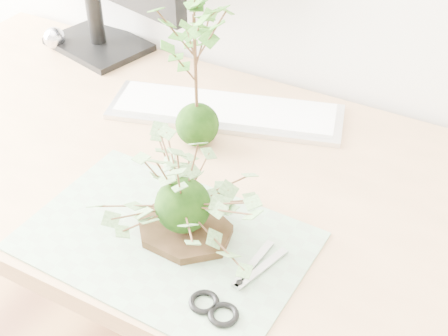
{
  "coord_description": "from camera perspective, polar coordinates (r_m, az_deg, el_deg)",
  "views": [
    {
      "loc": [
        0.37,
        0.46,
        1.45
      ],
      "look_at": [
        0.0,
        1.14,
        0.84
      ],
      "focal_mm": 50.0,
      "sensor_mm": 36.0,
      "label": 1
    }
  ],
  "objects": [
    {
      "name": "stone_dish",
      "position": [
        1.01,
        -3.66,
        -5.61
      ],
      "size": [
        0.18,
        0.18,
        0.01
      ],
      "primitive_type": "cylinder",
      "rotation": [
        0.0,
        0.0,
        -0.06
      ],
      "color": "black",
      "rests_on": "cutting_mat"
    },
    {
      "name": "ivy_kokedama",
      "position": [
        0.95,
        -3.88,
        -1.54
      ],
      "size": [
        0.31,
        0.31,
        0.18
      ],
      "rotation": [
        0.0,
        0.0,
        -0.31
      ],
      "color": "black",
      "rests_on": "stone_dish"
    },
    {
      "name": "keyboard",
      "position": [
        1.29,
        0.13,
        5.27
      ],
      "size": [
        0.5,
        0.27,
        0.02
      ],
      "rotation": [
        0.0,
        0.0,
        0.29
      ],
      "color": "silver",
      "rests_on": "desk"
    },
    {
      "name": "foil_ball",
      "position": [
        1.59,
        -15.25,
        11.41
      ],
      "size": [
        0.05,
        0.05,
        0.05
      ],
      "primitive_type": "sphere",
      "color": "silver",
      "rests_on": "desk"
    },
    {
      "name": "cutting_mat",
      "position": [
        1.01,
        -5.4,
        -6.61
      ],
      "size": [
        0.45,
        0.31,
        0.0
      ],
      "primitive_type": "cube",
      "rotation": [
        0.0,
        0.0,
        -0.03
      ],
      "color": "gray",
      "rests_on": "desk"
    },
    {
      "name": "maple_kokedama",
      "position": [
        1.09,
        -2.75,
        12.84
      ],
      "size": [
        0.2,
        0.2,
        0.35
      ],
      "rotation": [
        0.0,
        0.0,
        -0.09
      ],
      "color": "black",
      "rests_on": "desk"
    },
    {
      "name": "scissors",
      "position": [
        0.91,
        0.24,
        -11.95
      ],
      "size": [
        0.09,
        0.18,
        0.01
      ],
      "rotation": [
        0.0,
        0.0,
        -0.17
      ],
      "color": "#9D9D9D",
      "rests_on": "cutting_mat"
    },
    {
      "name": "desk",
      "position": [
        1.19,
        -0.81,
        -3.75
      ],
      "size": [
        1.6,
        0.7,
        0.74
      ],
      "color": "tan",
      "rests_on": "ground_plane"
    }
  ]
}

